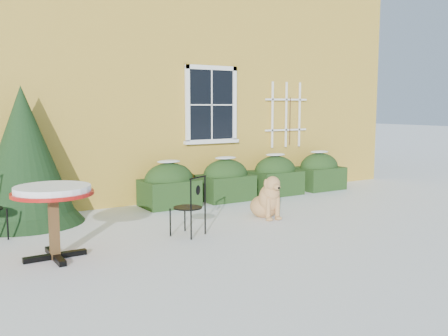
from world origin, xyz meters
TOP-DOWN VIEW (x-y plane):
  - ground at (0.00, 0.00)m, footprint 80.00×80.00m
  - house at (0.00, 7.00)m, footprint 12.40×8.40m
  - hedge_row at (1.65, 2.55)m, footprint 4.95×0.80m
  - evergreen_shrub at (-2.94, 2.54)m, footprint 1.89×1.89m
  - bistro_table at (-3.01, 0.26)m, footprint 1.02×1.02m
  - patio_chair_near at (-1.00, 0.37)m, footprint 0.54×0.54m
  - dog at (0.72, 0.71)m, footprint 0.56×0.85m

SIDE VIEW (x-z plane):
  - ground at x=0.00m, z-range 0.00..0.00m
  - dog at x=0.72m, z-range -0.08..0.70m
  - hedge_row at x=1.65m, z-range -0.05..0.86m
  - patio_chair_near at x=-1.00m, z-range 0.00..0.91m
  - bistro_table at x=-3.01m, z-range 0.32..1.26m
  - evergreen_shrub at x=-2.94m, z-range -0.22..2.06m
  - house at x=0.00m, z-range 0.02..6.42m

